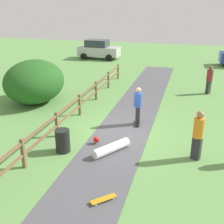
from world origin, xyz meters
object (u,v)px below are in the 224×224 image
(bush_large, at_px, (35,82))
(bystander_maroon, at_px, (210,79))
(skater_riding, at_px, (138,104))
(bystander_orange, at_px, (198,133))
(skateboard_loose, at_px, (104,199))
(trash_bin, at_px, (63,141))
(skater_fallen, at_px, (110,147))
(parked_car_silver, at_px, (99,49))

(bush_large, bearing_deg, bystander_maroon, 24.52)
(bystander_maroon, bearing_deg, bush_large, -155.48)
(skater_riding, bearing_deg, bystander_orange, -43.19)
(skateboard_loose, bearing_deg, trash_bin, 134.87)
(skater_fallen, bearing_deg, bystander_maroon, 66.43)
(skater_fallen, relative_size, parked_car_silver, 0.37)
(trash_bin, distance_m, skater_riding, 4.06)
(trash_bin, relative_size, parked_car_silver, 0.21)
(trash_bin, height_order, skater_riding, skater_riding)
(trash_bin, distance_m, bystander_orange, 5.04)
(skateboard_loose, xyz_separation_m, bystander_maroon, (3.25, 11.73, 0.90))
(skater_riding, xyz_separation_m, skateboard_loose, (0.12, -5.71, -0.94))
(skater_riding, xyz_separation_m, skater_fallen, (-0.51, -2.87, -0.83))
(trash_bin, xyz_separation_m, bystander_maroon, (5.65, 9.33, 0.54))
(bush_large, bearing_deg, parked_car_silver, 93.37)
(trash_bin, relative_size, skater_riding, 0.50)
(bystander_orange, bearing_deg, parked_car_silver, 118.39)
(bush_large, height_order, bystander_maroon, bush_large)
(skater_riding, bearing_deg, bush_large, 165.56)
(skater_riding, distance_m, skater_fallen, 3.03)
(bush_large, distance_m, skater_fallen, 7.39)
(bush_large, height_order, bystander_orange, bush_large)
(skater_riding, relative_size, bystander_orange, 0.96)
(bystander_maroon, height_order, parked_car_silver, parked_car_silver)
(bush_large, height_order, skateboard_loose, bush_large)
(trash_bin, height_order, skateboard_loose, trash_bin)
(skater_fallen, xyz_separation_m, skateboard_loose, (0.63, -2.84, -0.11))
(bystander_orange, distance_m, parked_car_silver, 20.53)
(skater_fallen, xyz_separation_m, bystander_orange, (3.17, 0.38, 0.85))
(bystander_maroon, bearing_deg, bystander_orange, -94.80)
(bush_large, bearing_deg, bystander_orange, -24.70)
(skateboard_loose, bearing_deg, skater_riding, 91.19)
(bystander_maroon, bearing_deg, trash_bin, -121.19)
(bush_large, bearing_deg, skater_riding, -14.44)
(bystander_orange, bearing_deg, skater_riding, 136.81)
(trash_bin, bearing_deg, bystander_orange, 9.37)
(bush_large, distance_m, trash_bin, 6.40)
(trash_bin, height_order, bystander_orange, bystander_orange)
(bush_large, xyz_separation_m, skateboard_loose, (6.40, -7.33, -1.13))
(skater_riding, distance_m, bystander_orange, 3.64)
(skateboard_loose, height_order, parked_car_silver, parked_car_silver)
(skater_riding, height_order, bystander_orange, bystander_orange)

